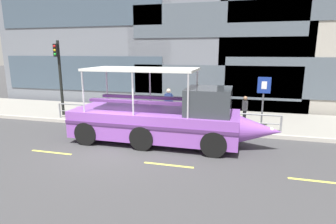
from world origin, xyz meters
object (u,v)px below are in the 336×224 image
at_px(pedestrian_mid_left, 169,101).
at_px(traffic_light_pole, 59,71).
at_px(duck_tour_boat, 166,119).
at_px(parking_sign, 263,94).
at_px(pedestrian_near_bow, 245,108).

bearing_deg(pedestrian_mid_left, traffic_light_pole, -174.24).
bearing_deg(duck_tour_boat, pedestrian_mid_left, 102.88).
relative_size(traffic_light_pole, duck_tour_boat, 0.48).
height_order(traffic_light_pole, parking_sign, traffic_light_pole).
distance_m(pedestrian_near_bow, pedestrian_mid_left, 4.10).
xyz_separation_m(parking_sign, pedestrian_near_bow, (-0.80, 0.68, -0.83)).
height_order(duck_tour_boat, pedestrian_near_bow, duck_tour_boat).
relative_size(parking_sign, pedestrian_mid_left, 1.49).
xyz_separation_m(traffic_light_pole, parking_sign, (11.28, -0.24, -0.88)).
xyz_separation_m(traffic_light_pole, pedestrian_mid_left, (6.39, 0.64, -1.58)).
height_order(pedestrian_near_bow, pedestrian_mid_left, pedestrian_mid_left).
bearing_deg(parking_sign, pedestrian_near_bow, 139.79).
bearing_deg(pedestrian_near_bow, parking_sign, -40.21).
distance_m(traffic_light_pole, parking_sign, 11.32).
distance_m(traffic_light_pole, pedestrian_mid_left, 6.61).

